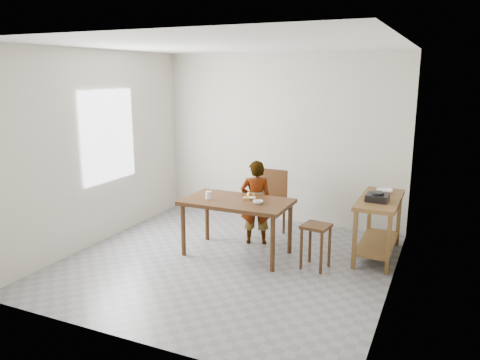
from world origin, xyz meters
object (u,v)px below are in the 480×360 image
at_px(dining_table, 237,227).
at_px(dining_chair, 266,204).
at_px(stool, 315,246).
at_px(prep_counter, 378,227).
at_px(child, 256,202).

distance_m(dining_table, dining_chair, 0.86).
bearing_deg(stool, prep_counter, 48.06).
xyz_separation_m(prep_counter, stool, (-0.64, -0.71, -0.12)).
height_order(prep_counter, child, child).
xyz_separation_m(dining_table, stool, (1.08, -0.01, -0.09)).
xyz_separation_m(child, stool, (1.01, -0.51, -0.32)).
bearing_deg(dining_chair, dining_table, -93.64).
bearing_deg(dining_table, dining_chair, 84.04).
height_order(dining_table, stool, dining_table).
bearing_deg(dining_table, prep_counter, 22.15).
bearing_deg(child, dining_chair, -116.27).
bearing_deg(prep_counter, child, -172.95).
relative_size(dining_table, dining_chair, 1.44).
bearing_deg(stool, dining_table, 179.27).
relative_size(dining_table, stool, 2.49).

